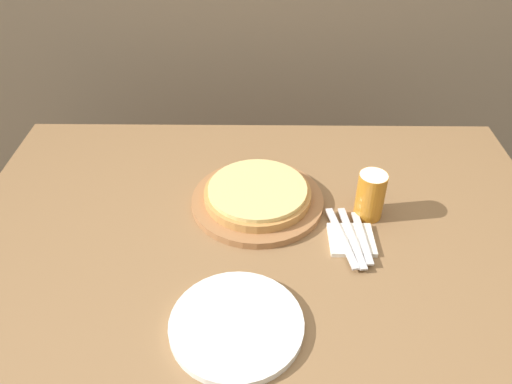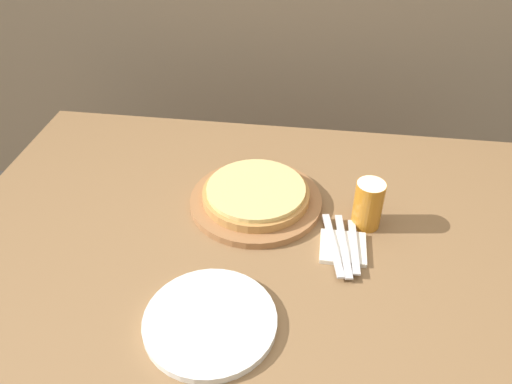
{
  "view_description": "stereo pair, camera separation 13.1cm",
  "coord_description": "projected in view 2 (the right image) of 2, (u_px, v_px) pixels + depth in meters",
  "views": [
    {
      "loc": [
        0.0,
        -0.95,
        1.58
      ],
      "look_at": [
        -0.01,
        0.09,
        0.77
      ],
      "focal_mm": 35.0,
      "sensor_mm": 36.0,
      "label": 1
    },
    {
      "loc": [
        0.14,
        -0.94,
        1.58
      ],
      "look_at": [
        -0.01,
        0.09,
        0.77
      ],
      "focal_mm": 35.0,
      "sensor_mm": 36.0,
      "label": 2
    }
  ],
  "objects": [
    {
      "name": "dinner_knife",
      "position": [
        343.0,
        245.0,
        1.19
      ],
      "size": [
        0.04,
        0.22,
        0.0
      ],
      "color": "silver",
      "rests_on": "napkin_stack"
    },
    {
      "name": "spoon",
      "position": [
        354.0,
        246.0,
        1.19
      ],
      "size": [
        0.03,
        0.18,
        0.0
      ],
      "color": "silver",
      "rests_on": "napkin_stack"
    },
    {
      "name": "napkin_stack",
      "position": [
        343.0,
        248.0,
        1.2
      ],
      "size": [
        0.11,
        0.11,
        0.01
      ],
      "color": "silver",
      "rests_on": "dining_table"
    },
    {
      "name": "fork",
      "position": [
        333.0,
        244.0,
        1.2
      ],
      "size": [
        0.06,
        0.22,
        0.0
      ],
      "color": "silver",
      "rests_on": "napkin_stack"
    },
    {
      "name": "dinner_plate",
      "position": [
        210.0,
        321.0,
        1.03
      ],
      "size": [
        0.28,
        0.28,
        0.02
      ],
      "color": "white",
      "rests_on": "dining_table"
    },
    {
      "name": "beer_glass",
      "position": [
        368.0,
        203.0,
        1.23
      ],
      "size": [
        0.07,
        0.07,
        0.13
      ],
      "color": "#B7701E",
      "rests_on": "dining_table"
    },
    {
      "name": "dining_table",
      "position": [
        254.0,
        316.0,
        1.5
      ],
      "size": [
        1.52,
        1.0,
        0.73
      ],
      "color": "olive",
      "rests_on": "ground_plane"
    },
    {
      "name": "pizza_on_board",
      "position": [
        256.0,
        197.0,
        1.33
      ],
      "size": [
        0.35,
        0.35,
        0.06
      ],
      "color": "#99663D",
      "rests_on": "dining_table"
    },
    {
      "name": "ground_plane",
      "position": [
        255.0,
        382.0,
        1.72
      ],
      "size": [
        12.0,
        12.0,
        0.0
      ],
      "primitive_type": "plane",
      "color": "#38332D"
    }
  ]
}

